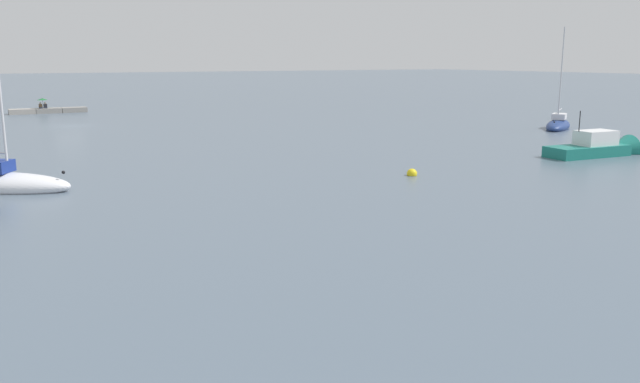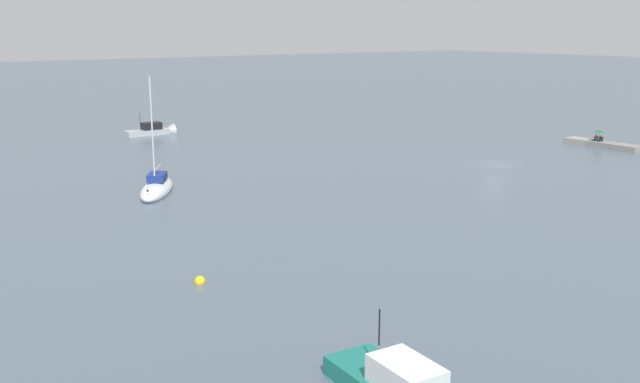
{
  "view_description": "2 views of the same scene",
  "coord_description": "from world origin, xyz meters",
  "px_view_note": "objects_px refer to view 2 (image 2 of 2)",
  "views": [
    {
      "loc": [
        8.72,
        67.45,
        6.59
      ],
      "look_at": [
        -4.31,
        43.66,
        0.95
      ],
      "focal_mm": 36.03,
      "sensor_mm": 36.0,
      "label": 1
    },
    {
      "loc": [
        -45.79,
        53.95,
        13.07
      ],
      "look_at": [
        -5.74,
        25.03,
        1.75
      ],
      "focal_mm": 40.44,
      "sensor_mm": 36.0,
      "label": 2
    }
  ],
  "objects_px": {
    "sailboat_white_near": "(157,188)",
    "motorboat_grey_mid": "(155,132)",
    "person_seated_dark_left": "(601,139)",
    "umbrella_open_green": "(599,131)",
    "person_seated_brown_right": "(596,139)",
    "mooring_buoy_mid": "(200,281)"
  },
  "relations": [
    {
      "from": "sailboat_white_near",
      "to": "motorboat_grey_mid",
      "type": "height_order",
      "value": "sailboat_white_near"
    },
    {
      "from": "umbrella_open_green",
      "to": "motorboat_grey_mid",
      "type": "height_order",
      "value": "motorboat_grey_mid"
    },
    {
      "from": "person_seated_dark_left",
      "to": "sailboat_white_near",
      "type": "height_order",
      "value": "sailboat_white_near"
    },
    {
      "from": "person_seated_brown_right",
      "to": "sailboat_white_near",
      "type": "relative_size",
      "value": 0.07
    },
    {
      "from": "person_seated_brown_right",
      "to": "motorboat_grey_mid",
      "type": "height_order",
      "value": "motorboat_grey_mid"
    },
    {
      "from": "person_seated_dark_left",
      "to": "motorboat_grey_mid",
      "type": "bearing_deg",
      "value": 44.13
    },
    {
      "from": "sailboat_white_near",
      "to": "mooring_buoy_mid",
      "type": "distance_m",
      "value": 22.11
    },
    {
      "from": "umbrella_open_green",
      "to": "mooring_buoy_mid",
      "type": "distance_m",
      "value": 57.89
    },
    {
      "from": "motorboat_grey_mid",
      "to": "person_seated_brown_right",
      "type": "bearing_deg",
      "value": 44.72
    },
    {
      "from": "person_seated_dark_left",
      "to": "sailboat_white_near",
      "type": "relative_size",
      "value": 0.07
    },
    {
      "from": "person_seated_dark_left",
      "to": "sailboat_white_near",
      "type": "distance_m",
      "value": 49.99
    },
    {
      "from": "sailboat_white_near",
      "to": "motorboat_grey_mid",
      "type": "xyz_separation_m",
      "value": [
        30.46,
        -12.87,
        -0.01
      ]
    },
    {
      "from": "person_seated_brown_right",
      "to": "motorboat_grey_mid",
      "type": "relative_size",
      "value": 0.12
    },
    {
      "from": "sailboat_white_near",
      "to": "motorboat_grey_mid",
      "type": "relative_size",
      "value": 1.58
    },
    {
      "from": "motorboat_grey_mid",
      "to": "mooring_buoy_mid",
      "type": "relative_size",
      "value": 10.43
    },
    {
      "from": "umbrella_open_green",
      "to": "motorboat_grey_mid",
      "type": "xyz_separation_m",
      "value": [
        37.64,
        36.6,
        -1.35
      ]
    },
    {
      "from": "umbrella_open_green",
      "to": "sailboat_white_near",
      "type": "xyz_separation_m",
      "value": [
        7.18,
        49.47,
        -1.34
      ]
    },
    {
      "from": "mooring_buoy_mid",
      "to": "umbrella_open_green",
      "type": "bearing_deg",
      "value": -76.12
    },
    {
      "from": "person_seated_dark_left",
      "to": "sailboat_white_near",
      "type": "xyz_separation_m",
      "value": [
        7.46,
        49.43,
        -0.49
      ]
    },
    {
      "from": "umbrella_open_green",
      "to": "mooring_buoy_mid",
      "type": "xyz_separation_m",
      "value": [
        -13.88,
        56.18,
        -1.61
      ]
    },
    {
      "from": "motorboat_grey_mid",
      "to": "mooring_buoy_mid",
      "type": "bearing_deg",
      "value": -20.39
    },
    {
      "from": "sailboat_white_near",
      "to": "motorboat_grey_mid",
      "type": "distance_m",
      "value": 33.07
    }
  ]
}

